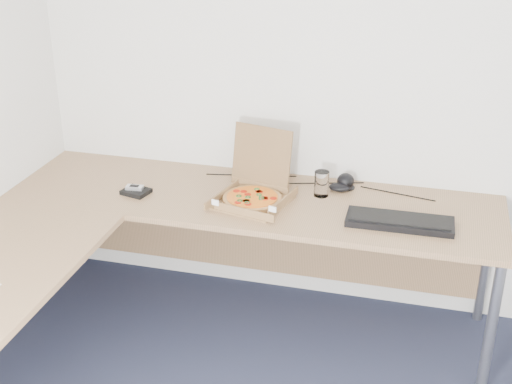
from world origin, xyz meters
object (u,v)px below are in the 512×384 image
(keyboard, at_px, (400,222))
(wallet, at_px, (136,192))
(drinking_glass, at_px, (322,184))
(pizza_box, at_px, (253,194))
(desk, at_px, (162,233))

(keyboard, height_order, wallet, keyboard)
(drinking_glass, distance_m, keyboard, 0.47)
(pizza_box, bearing_deg, keyboard, 8.25)
(pizza_box, distance_m, drinking_glass, 0.36)
(wallet, bearing_deg, drinking_glass, 27.24)
(wallet, bearing_deg, keyboard, 13.64)
(pizza_box, relative_size, keyboard, 0.76)
(desk, bearing_deg, keyboard, 16.26)
(desk, height_order, pizza_box, pizza_box)
(keyboard, bearing_deg, wallet, 178.87)
(drinking_glass, relative_size, wallet, 1.01)
(pizza_box, xyz_separation_m, keyboard, (0.73, -0.07, -0.02))
(desk, distance_m, keyboard, 1.11)
(desk, relative_size, keyboard, 5.01)
(desk, height_order, keyboard, keyboard)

